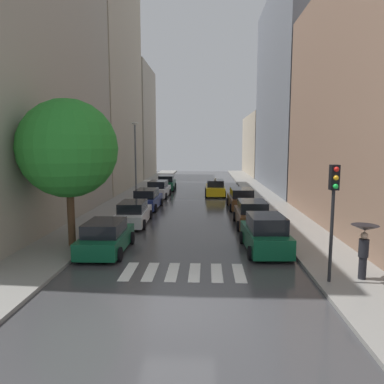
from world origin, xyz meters
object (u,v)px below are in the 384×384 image
object	(u,v)px
traffic_light_right_corner	(333,197)
parked_car_left_fourth	(158,189)
parked_car_right_nearest	(265,235)
taxi_midroad	(215,188)
parked_car_right_third	(241,199)
street_tree_left	(68,149)
parked_car_left_third	(147,200)
parked_car_right_second	(252,214)
parked_car_left_second	(133,213)
pedestrian_foreground	(364,240)
parked_car_left_nearest	(106,237)
lamp_post_left	(135,155)
parked_car_left_fifth	(166,183)

from	to	relation	value
traffic_light_right_corner	parked_car_left_fourth	bearing A→B (deg)	112.67
parked_car_right_nearest	taxi_midroad	xyz separation A→B (m)	(-1.98, 19.46, -0.08)
parked_car_right_third	street_tree_left	bearing A→B (deg)	139.21
parked_car_left_fourth	traffic_light_right_corner	size ratio (longest dim) A/B	1.06
parked_car_left_third	taxi_midroad	world-z (taller)	taxi_midroad
parked_car_right_second	parked_car_right_nearest	bearing A→B (deg)	179.62
parked_car_left_second	parked_car_left_fourth	bearing A→B (deg)	-1.28
parked_car_right_third	pedestrian_foreground	bearing A→B (deg)	-170.48
parked_car_left_nearest	parked_car_left_fourth	xyz separation A→B (m)	(0.06, 18.48, 0.04)
parked_car_right_nearest	taxi_midroad	size ratio (longest dim) A/B	0.92
parked_car_left_second	taxi_midroad	size ratio (longest dim) A/B	1.03
parked_car_right_second	pedestrian_foreground	bearing A→B (deg)	-162.43
pedestrian_foreground	traffic_light_right_corner	bearing A→B (deg)	-139.05
pedestrian_foreground	lamp_post_left	size ratio (longest dim) A/B	0.29
parked_car_left_fifth	parked_car_right_second	distance (m)	19.95
parked_car_right_third	street_tree_left	xyz separation A→B (m)	(-9.53, -11.64, 4.18)
parked_car_left_third	parked_car_right_nearest	size ratio (longest dim) A/B	1.08
taxi_midroad	street_tree_left	xyz separation A→B (m)	(-7.61, -19.24, 4.20)
parked_car_right_second	pedestrian_foreground	size ratio (longest dim) A/B	2.16
parked_car_left_nearest	street_tree_left	xyz separation A→B (m)	(-1.90, 0.65, 4.23)
parked_car_left_fourth	taxi_midroad	size ratio (longest dim) A/B	0.98
parked_car_left_fourth	pedestrian_foreground	xyz separation A→B (m)	(10.63, -21.93, 0.85)
parked_car_right_nearest	parked_car_right_second	world-z (taller)	parked_car_right_nearest
parked_car_left_fifth	parked_car_left_second	bearing A→B (deg)	178.27
parked_car_left_fourth	parked_car_left_fifth	bearing A→B (deg)	0.68
parked_car_left_fifth	taxi_midroad	bearing A→B (deg)	-130.44
parked_car_left_nearest	parked_car_right_nearest	xyz separation A→B (m)	(7.69, 0.42, 0.11)
street_tree_left	taxi_midroad	bearing A→B (deg)	68.42
parked_car_left_fifth	parked_car_left_nearest	bearing A→B (deg)	178.17
pedestrian_foreground	parked_car_left_nearest	bearing A→B (deg)	-171.66
parked_car_left_fifth	parked_car_left_third	bearing A→B (deg)	177.88
parked_car_right_second	street_tree_left	size ratio (longest dim) A/B	0.62
taxi_midroad	parked_car_right_third	bearing A→B (deg)	-166.16
parked_car_left_second	parked_car_left_fourth	distance (m)	12.33
parked_car_right_third	lamp_post_left	distance (m)	10.49
parked_car_left_fourth	parked_car_right_third	size ratio (longest dim) A/B	0.97
parked_car_left_third	traffic_light_right_corner	world-z (taller)	traffic_light_right_corner
taxi_midroad	lamp_post_left	size ratio (longest dim) A/B	0.66
street_tree_left	parked_car_left_second	bearing A→B (deg)	70.14
parked_car_left_fifth	parked_car_right_third	size ratio (longest dim) A/B	1.03
parked_car_left_second	parked_car_right_second	world-z (taller)	parked_car_right_second
parked_car_left_third	parked_car_right_third	size ratio (longest dim) A/B	0.99
traffic_light_right_corner	lamp_post_left	xyz separation A→B (m)	(-11.00, 19.61, 0.91)
parked_car_left_third	lamp_post_left	size ratio (longest dim) A/B	0.66
parked_car_right_nearest	pedestrian_foreground	bearing A→B (deg)	-144.62
traffic_light_right_corner	taxi_midroad	bearing A→B (deg)	98.78
taxi_midroad	parked_car_right_nearest	bearing A→B (deg)	-174.57
parked_car_left_nearest	traffic_light_right_corner	bearing A→B (deg)	-112.61
parked_car_left_third	lamp_post_left	world-z (taller)	lamp_post_left
taxi_midroad	pedestrian_foreground	xyz separation A→B (m)	(4.98, -23.33, 0.87)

